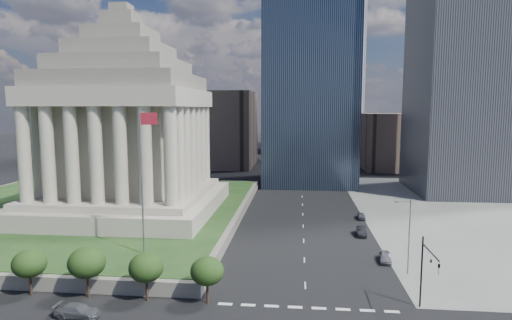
# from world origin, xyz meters

# --- Properties ---
(ground) EXTENTS (500.00, 500.00, 0.00)m
(ground) POSITION_xyz_m (0.00, 100.00, 0.00)
(ground) COLOR black
(ground) RESTS_ON ground
(plaza_terrace) EXTENTS (66.00, 70.00, 1.80)m
(plaza_terrace) POSITION_xyz_m (-45.00, 50.00, 0.90)
(plaza_terrace) COLOR #686359
(plaza_terrace) RESTS_ON ground
(plaza_lawn) EXTENTS (64.00, 68.00, 0.10)m
(plaza_lawn) POSITION_xyz_m (-45.00, 50.00, 1.85)
(plaza_lawn) COLOR #1C3917
(plaza_lawn) RESTS_ON plaza_terrace
(war_memorial) EXTENTS (34.00, 34.00, 39.00)m
(war_memorial) POSITION_xyz_m (-34.00, 48.00, 21.40)
(war_memorial) COLOR #A9A08E
(war_memorial) RESTS_ON plaza_lawn
(flagpole) EXTENTS (2.52, 0.24, 20.00)m
(flagpole) POSITION_xyz_m (-21.83, 24.00, 13.11)
(flagpole) COLOR slate
(flagpole) RESTS_ON plaza_lawn
(tree_row) EXTENTS (53.00, 4.00, 6.00)m
(tree_row) POSITION_xyz_m (-35.50, 14.00, 3.00)
(tree_row) COLOR black
(tree_row) RESTS_ON ground
(midrise_glass) EXTENTS (26.00, 26.00, 60.00)m
(midrise_glass) POSITION_xyz_m (2.00, 95.00, 30.00)
(midrise_glass) COLOR black
(midrise_glass) RESTS_ON ground
(building_filler_ne) EXTENTS (20.00, 30.00, 20.00)m
(building_filler_ne) POSITION_xyz_m (32.00, 130.00, 10.00)
(building_filler_ne) COLOR brown
(building_filler_ne) RESTS_ON ground
(building_filler_nw) EXTENTS (24.00, 30.00, 28.00)m
(building_filler_nw) POSITION_xyz_m (-30.00, 130.00, 14.00)
(building_filler_nw) COLOR brown
(building_filler_nw) RESTS_ON ground
(traffic_signal_ne) EXTENTS (0.30, 5.74, 8.00)m
(traffic_signal_ne) POSITION_xyz_m (12.50, 13.70, 5.25)
(traffic_signal_ne) COLOR black
(traffic_signal_ne) RESTS_ON ground
(street_lamp_north) EXTENTS (2.13, 0.22, 10.00)m
(street_lamp_north) POSITION_xyz_m (13.33, 25.00, 5.66)
(street_lamp_north) COLOR slate
(street_lamp_north) RESTS_ON ground
(suv_grey) EXTENTS (2.08, 4.81, 1.38)m
(suv_grey) POSITION_xyz_m (-23.90, 9.49, 0.69)
(suv_grey) COLOR #515358
(suv_grey) RESTS_ON ground
(parked_sedan_near) EXTENTS (2.22, 4.35, 1.42)m
(parked_sedan_near) POSITION_xyz_m (11.50, 29.51, 0.71)
(parked_sedan_near) COLOR gray
(parked_sedan_near) RESTS_ON ground
(parked_sedan_mid) EXTENTS (1.79, 4.43, 1.43)m
(parked_sedan_mid) POSITION_xyz_m (9.95, 42.18, 0.71)
(parked_sedan_mid) COLOR black
(parked_sedan_mid) RESTS_ON ground
(parked_sedan_far) EXTENTS (1.65, 3.69, 1.23)m
(parked_sedan_far) POSITION_xyz_m (11.50, 53.21, 0.62)
(parked_sedan_far) COLOR #4E4F55
(parked_sedan_far) RESTS_ON ground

